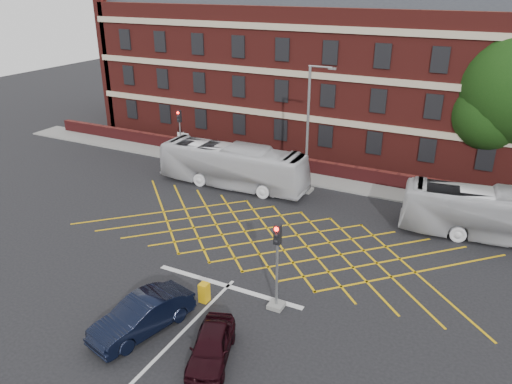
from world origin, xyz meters
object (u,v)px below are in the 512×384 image
at_px(street_lamp, 308,151).
at_px(direction_signs, 183,141).
at_px(bus_right, 499,215).
at_px(utility_cabinet, 204,292).
at_px(bus_left, 233,166).
at_px(car_navy, 142,315).
at_px(traffic_light_far, 181,141).
at_px(car_maroon, 211,346).
at_px(traffic_light_near, 277,275).

xyz_separation_m(street_lamp, direction_signs, (-12.00, 2.23, -1.66)).
height_order(bus_right, utility_cabinet, bus_right).
height_order(bus_left, bus_right, bus_left).
bearing_deg(bus_left, car_navy, -165.28).
relative_size(street_lamp, direction_signs, 4.02).
bearing_deg(street_lamp, bus_right, -7.18).
height_order(car_navy, street_lamp, street_lamp).
height_order(bus_left, car_navy, bus_left).
height_order(bus_left, street_lamp, street_lamp).
distance_m(bus_left, utility_cabinet, 14.32).
bearing_deg(utility_cabinet, traffic_light_far, 127.85).
bearing_deg(street_lamp, car_maroon, -80.33).
bearing_deg(traffic_light_far, utility_cabinet, -52.15).
bearing_deg(direction_signs, utility_cabinet, -52.87).
distance_m(bus_right, utility_cabinet, 17.52).
bearing_deg(bus_left, bus_right, -91.69).
bearing_deg(traffic_light_far, bus_right, -6.81).
xyz_separation_m(car_navy, street_lamp, (0.54, 17.49, 2.26)).
bearing_deg(utility_cabinet, traffic_light_near, 18.84).
relative_size(bus_right, utility_cabinet, 11.40).
bearing_deg(direction_signs, bus_right, -8.84).
bearing_deg(traffic_light_near, street_lamp, 106.11).
distance_m(street_lamp, utility_cabinet, 14.73).
xyz_separation_m(traffic_light_near, street_lamp, (-3.87, 13.39, 1.27)).
relative_size(car_navy, traffic_light_far, 1.10).
bearing_deg(direction_signs, car_maroon, -52.96).
xyz_separation_m(car_navy, traffic_light_near, (4.41, 4.09, 0.99)).
height_order(traffic_light_near, street_lamp, street_lamp).
height_order(bus_right, car_navy, bus_right).
bearing_deg(car_maroon, utility_cabinet, 107.42).
bearing_deg(car_navy, traffic_light_near, 57.20).
relative_size(bus_left, utility_cabinet, 11.65).
xyz_separation_m(bus_left, utility_cabinet, (5.81, -13.04, -1.07)).
distance_m(car_navy, street_lamp, 17.64).
relative_size(bus_left, direction_signs, 5.05).
relative_size(car_maroon, street_lamp, 0.42).
distance_m(car_maroon, traffic_light_near, 4.49).
bearing_deg(car_navy, utility_cabinet, 82.46).
relative_size(bus_right, traffic_light_near, 2.55).
distance_m(car_maroon, direction_signs, 24.92).
height_order(bus_right, car_maroon, bus_right).
xyz_separation_m(bus_left, traffic_light_far, (-6.47, 2.75, 0.22)).
bearing_deg(car_navy, bus_left, 120.36).
distance_m(bus_left, bus_right, 17.60).
height_order(street_lamp, utility_cabinet, street_lamp).
height_order(car_maroon, traffic_light_near, traffic_light_near).
distance_m(car_maroon, utility_cabinet, 3.94).
distance_m(bus_right, car_navy, 20.56).
relative_size(car_navy, utility_cabinet, 4.93).
relative_size(traffic_light_far, direction_signs, 1.94).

